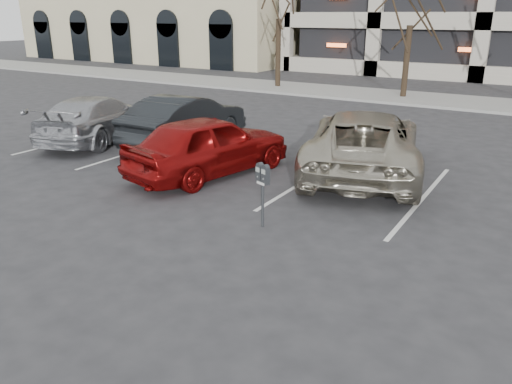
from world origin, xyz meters
TOP-DOWN VIEW (x-y plane):
  - ground at (0.00, 0.00)m, footprint 140.00×140.00m
  - sidewalk at (0.00, 16.00)m, footprint 80.00×4.00m
  - stall_lines at (-1.40, 2.30)m, footprint 16.90×5.20m
  - parking_meter at (-0.86, -0.89)m, footprint 0.34×0.22m
  - suv_silver at (-0.46, 3.47)m, footprint 4.31×6.40m
  - car_red at (-3.76, 1.31)m, footprint 2.76×4.82m
  - car_dark at (-6.30, 3.46)m, footprint 1.78×4.73m
  - car_silver at (-9.06, 2.37)m, footprint 3.45×5.35m

SIDE VIEW (x-z plane):
  - ground at x=0.00m, z-range 0.00..0.00m
  - stall_lines at x=-1.40m, z-range 0.00..0.01m
  - sidewalk at x=0.00m, z-range 0.00..0.12m
  - car_silver at x=-9.06m, z-range 0.00..1.44m
  - car_dark at x=-6.30m, z-range 0.00..1.54m
  - car_red at x=-3.76m, z-range 0.00..1.54m
  - suv_silver at x=-0.46m, z-range 0.00..1.63m
  - parking_meter at x=-0.86m, z-range 0.33..1.58m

